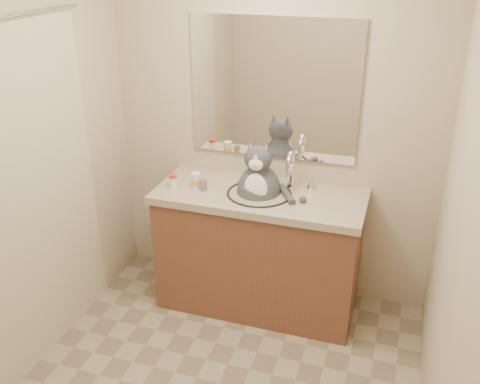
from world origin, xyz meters
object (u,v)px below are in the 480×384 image
cat (259,189)px  pill_bottle_redcap (173,181)px  pill_bottle_orange (196,181)px  grey_canister (204,185)px

cat → pill_bottle_redcap: cat is taller
pill_bottle_redcap → pill_bottle_orange: bearing=17.7°
pill_bottle_redcap → cat: bearing=10.7°
pill_bottle_orange → grey_canister: bearing=-20.5°
pill_bottle_orange → pill_bottle_redcap: bearing=-162.3°
cat → grey_canister: cat is taller
pill_bottle_orange → grey_canister: (0.06, -0.02, -0.01)m
pill_bottle_redcap → pill_bottle_orange: 0.15m
pill_bottle_redcap → grey_canister: (0.20, 0.02, -0.01)m
cat → grey_canister: size_ratio=8.24×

